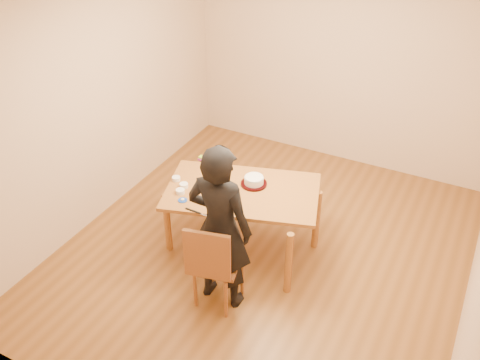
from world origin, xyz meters
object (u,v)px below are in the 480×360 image
at_px(dining_chair, 218,264).
at_px(cake_plate, 254,184).
at_px(dining_table, 242,192).
at_px(person, 220,228).
at_px(cake, 254,180).

relative_size(dining_chair, cake_plate, 1.43).
height_order(dining_table, dining_chair, dining_table).
bearing_deg(dining_chair, person, 76.75).
bearing_deg(cake, person, -84.11).
distance_m(dining_table, dining_chair, 0.84).
height_order(dining_table, person, person).
height_order(dining_table, cake_plate, cake_plate).
distance_m(dining_chair, person, 0.39).
bearing_deg(dining_table, cake, 50.21).
bearing_deg(person, dining_table, -79.59).
relative_size(dining_table, dining_chair, 3.98).
xyz_separation_m(cake_plate, person, (0.09, -0.87, 0.08)).
bearing_deg(dining_table, cake_plate, 50.21).
xyz_separation_m(dining_table, person, (0.15, -0.73, 0.11)).
bearing_deg(dining_chair, dining_table, 87.71).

